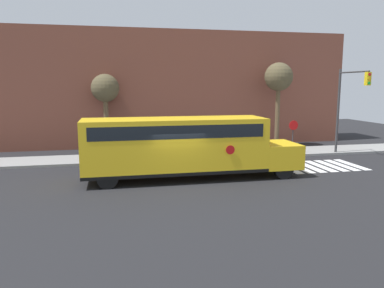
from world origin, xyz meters
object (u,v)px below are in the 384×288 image
at_px(school_bus, 183,144).
at_px(traffic_light, 347,99).
at_px(stop_sign, 293,132).
at_px(tree_near_sidewalk, 105,90).
at_px(tree_far_sidewalk, 279,79).

bearing_deg(school_bus, traffic_light, 17.56).
bearing_deg(stop_sign, tree_near_sidewalk, 159.90).
distance_m(stop_sign, tree_far_sidewalk, 5.20).
xyz_separation_m(tree_near_sidewalk, tree_far_sidewalk, (12.99, -0.93, 0.83)).
bearing_deg(traffic_light, tree_near_sidewalk, 159.55).
xyz_separation_m(stop_sign, traffic_light, (3.12, -1.25, 2.27)).
distance_m(traffic_light, tree_near_sidewalk, 16.68).
bearing_deg(tree_near_sidewalk, school_bus, -67.67).
xyz_separation_m(school_bus, stop_sign, (8.59, 4.96, -0.22)).
bearing_deg(stop_sign, tree_far_sidewalk, 82.40).
bearing_deg(tree_near_sidewalk, stop_sign, -20.10).
height_order(stop_sign, traffic_light, traffic_light).
xyz_separation_m(school_bus, traffic_light, (11.71, 3.71, 2.05)).
relative_size(school_bus, stop_sign, 4.64).
height_order(school_bus, traffic_light, traffic_light).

